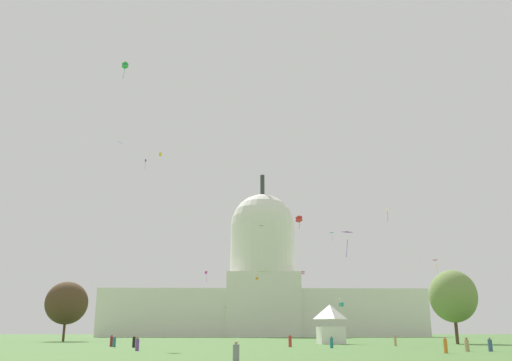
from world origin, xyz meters
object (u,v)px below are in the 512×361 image
at_px(kite_turquoise_low, 341,305).
at_px(event_tent, 330,324).
at_px(kite_green_high, 125,65).
at_px(kite_magenta_mid, 206,274).
at_px(person_teal_front_right, 114,342).
at_px(kite_white_low, 342,302).
at_px(capitol_building, 263,287).
at_px(kite_gold_mid, 387,212).
at_px(tree_west_mid, 67,303).
at_px(kite_yellow_high, 160,154).
at_px(tree_east_mid, 453,296).
at_px(kite_black_high, 146,161).
at_px(kite_pink_low, 303,273).
at_px(person_orange_front_left, 445,346).
at_px(person_teal_deep_crowd, 332,343).
at_px(kite_blue_high, 121,144).
at_px(person_red_near_tree_west, 290,341).
at_px(person_denim_mid_center, 490,345).
at_px(kite_lime_low, 226,309).
at_px(kite_orange_mid, 257,278).
at_px(person_olive_aisle_center, 137,343).
at_px(person_black_near_tent, 134,342).
at_px(person_tan_back_left, 467,345).
at_px(person_grey_back_center, 236,354).
at_px(kite_magenta_low, 438,262).
at_px(kite_violet_low, 346,235).
at_px(person_tan_lawn_far_right, 395,341).
at_px(kite_violet_mid, 262,227).
at_px(person_purple_near_tree_east, 137,345).
at_px(kite_red_mid, 299,219).
at_px(kite_cyan_high, 332,234).

bearing_deg(kite_turquoise_low, event_tent, 50.16).
bearing_deg(kite_green_high, kite_magenta_mid, -160.48).
height_order(person_teal_front_right, kite_white_low, kite_white_low).
xyz_separation_m(capitol_building, kite_gold_mid, (26.15, -95.68, 10.50)).
bearing_deg(tree_west_mid, kite_yellow_high, 68.55).
height_order(tree_east_mid, kite_black_high, kite_black_high).
bearing_deg(kite_pink_low, person_orange_front_left, -145.40).
relative_size(person_teal_deep_crowd, kite_blue_high, 1.11).
relative_size(person_red_near_tree_west, kite_white_low, 0.78).
relative_size(person_denim_mid_center, kite_lime_low, 0.40).
relative_size(person_orange_front_left, kite_orange_mid, 1.81).
bearing_deg(person_orange_front_left, kite_gold_mid, -86.64).
distance_m(person_teal_front_right, person_teal_deep_crowd, 30.65).
bearing_deg(kite_lime_low, tree_east_mid, -94.25).
bearing_deg(person_olive_aisle_center, person_black_near_tent, 69.48).
bearing_deg(person_denim_mid_center, kite_blue_high, -168.39).
relative_size(tree_west_mid, person_tan_back_left, 8.56).
distance_m(event_tent, person_grey_back_center, 61.79).
bearing_deg(person_olive_aisle_center, person_grey_back_center, -111.63).
relative_size(person_red_near_tree_west, kite_magenta_low, 0.54).
distance_m(kite_lime_low, kite_black_high, 60.43).
bearing_deg(tree_west_mid, capitol_building, 63.67).
height_order(kite_magenta_low, kite_orange_mid, kite_orange_mid).
height_order(tree_west_mid, kite_violet_low, kite_violet_low).
bearing_deg(person_tan_back_left, kite_magenta_low, 104.63).
xyz_separation_m(person_tan_lawn_far_right, kite_magenta_low, (17.32, 26.39, 15.28)).
bearing_deg(kite_blue_high, kite_magenta_low, -44.10).
height_order(person_grey_back_center, kite_turquoise_low, kite_turquoise_low).
bearing_deg(kite_magenta_mid, person_black_near_tent, 152.50).
relative_size(event_tent, kite_violet_mid, 4.18).
height_order(person_tan_lawn_far_right, kite_black_high, kite_black_high).
height_order(person_teal_deep_crowd, kite_magenta_mid, kite_magenta_mid).
bearing_deg(kite_white_low, kite_yellow_high, 49.45).
distance_m(tree_east_mid, tree_west_mid, 81.64).
distance_m(person_tan_back_left, kite_green_high, 83.38).
xyz_separation_m(kite_green_high, kite_yellow_high, (-1.08, 57.97, -0.08)).
bearing_deg(kite_gold_mid, person_denim_mid_center, -148.67).
distance_m(person_red_near_tree_west, person_purple_near_tree_east, 24.29).
height_order(person_teal_front_right, kite_yellow_high, kite_yellow_high).
bearing_deg(kite_red_mid, person_black_near_tent, -168.51).
bearing_deg(kite_gold_mid, person_grey_back_center, -164.41).
relative_size(person_black_near_tent, kite_green_high, 0.43).
bearing_deg(person_black_near_tent, kite_violet_low, -145.63).
distance_m(person_grey_back_center, kite_cyan_high, 162.92).
distance_m(capitol_building, kite_gold_mid, 99.74).
bearing_deg(person_olive_aisle_center, kite_pink_low, 21.73).
bearing_deg(kite_orange_mid, kite_red_mid, -66.58).
bearing_deg(kite_white_low, kite_orange_mid, 13.82).
distance_m(person_olive_aisle_center, kite_magenta_low, 67.24).
bearing_deg(kite_pink_low, person_tan_back_left, -141.85).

